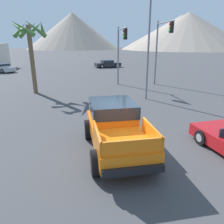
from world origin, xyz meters
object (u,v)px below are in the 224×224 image
(traffic_light_main, at_px, (162,41))
(street_lamp_post, at_px, (149,39))
(palm_tree_tall, at_px, (30,38))
(parked_car_silver, at_px, (2,68))
(traffic_light_crosswalk, at_px, (121,46))
(orange_pickup_truck, at_px, (115,124))
(parked_car_dark, at_px, (108,64))

(traffic_light_main, bearing_deg, street_lamp_post, -33.20)
(traffic_light_main, distance_m, palm_tree_tall, 11.70)
(parked_car_silver, bearing_deg, traffic_light_crosswalk, -91.63)
(street_lamp_post, bearing_deg, palm_tree_tall, 156.61)
(orange_pickup_truck, relative_size, parked_car_silver, 1.14)
(orange_pickup_truck, distance_m, palm_tree_tall, 12.70)
(orange_pickup_truck, height_order, traffic_light_crosswalk, traffic_light_crosswalk)
(parked_car_dark, xyz_separation_m, street_lamp_post, (-0.80, -22.12, 3.79))
(traffic_light_main, bearing_deg, palm_tree_tall, -86.28)
(orange_pickup_truck, relative_size, traffic_light_crosswalk, 0.89)
(parked_car_dark, height_order, street_lamp_post, street_lamp_post)
(orange_pickup_truck, distance_m, traffic_light_crosswalk, 13.43)
(street_lamp_post, relative_size, palm_tree_tall, 1.23)
(street_lamp_post, bearing_deg, orange_pickup_truck, -118.12)
(orange_pickup_truck, bearing_deg, parked_car_silver, 113.54)
(orange_pickup_truck, distance_m, parked_car_dark, 30.02)
(parked_car_dark, xyz_separation_m, palm_tree_tall, (-9.51, -18.36, 3.89))
(parked_car_silver, bearing_deg, traffic_light_main, -86.49)
(orange_pickup_truck, xyz_separation_m, parked_car_silver, (-11.44, 26.62, -0.42))
(orange_pickup_truck, distance_m, traffic_light_main, 14.28)
(street_lamp_post, height_order, palm_tree_tall, street_lamp_post)
(street_lamp_post, bearing_deg, traffic_light_main, 56.80)
(parked_car_dark, distance_m, traffic_light_main, 18.10)
(parked_car_silver, xyz_separation_m, traffic_light_crosswalk, (14.63, -13.89, 3.27))
(orange_pickup_truck, height_order, street_lamp_post, street_lamp_post)
(traffic_light_main, xyz_separation_m, palm_tree_tall, (-11.67, -0.76, 0.25))
(traffic_light_crosswalk, xyz_separation_m, street_lamp_post, (0.83, -5.22, 0.51))
(traffic_light_main, bearing_deg, parked_car_dark, -173.00)
(parked_car_silver, height_order, palm_tree_tall, palm_tree_tall)
(palm_tree_tall, bearing_deg, parked_car_dark, 62.62)
(parked_car_silver, relative_size, street_lamp_post, 0.60)
(parked_car_silver, distance_m, traffic_light_main, 23.77)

